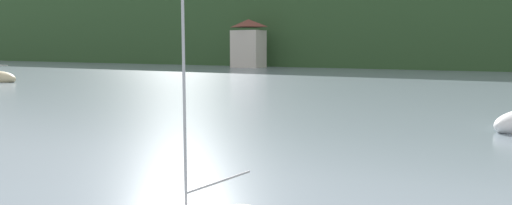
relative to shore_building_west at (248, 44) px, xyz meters
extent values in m
cube|color=#2D4C28|center=(35.55, 26.97, 5.39)|extent=(352.00, 42.26, 19.88)
ellipsoid|color=#264223|center=(42.38, 37.54, 2.41)|extent=(246.40, 29.58, 35.82)
cube|color=beige|center=(0.00, 0.00, -0.94)|extent=(5.80, 4.31, 7.23)
pyramid|color=brown|center=(0.00, 0.00, 4.08)|extent=(6.10, 4.52, 1.51)
cylinder|color=#ADADB2|center=(-4.58, -47.69, -2.66)|extent=(2.13, 0.18, 0.07)
cylinder|color=#B7B7BC|center=(41.99, -73.90, -1.00)|extent=(0.06, 0.06, 6.15)
cylinder|color=#ADADB2|center=(42.11, -72.94, -3.33)|extent=(0.29, 1.92, 0.05)
camera|label=1|loc=(47.32, -80.69, -0.65)|focal=33.34mm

